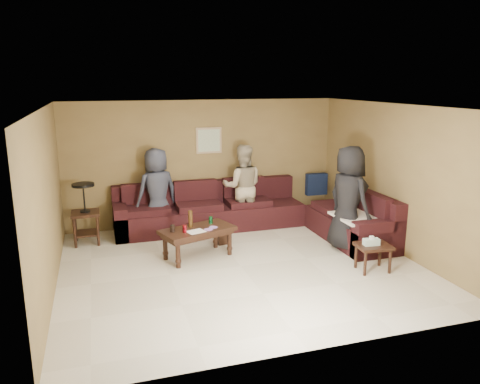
{
  "coord_description": "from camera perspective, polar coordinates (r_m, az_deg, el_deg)",
  "views": [
    {
      "loc": [
        -2.06,
        -6.62,
        2.88
      ],
      "look_at": [
        0.25,
        0.85,
        1.0
      ],
      "focal_mm": 35.0,
      "sensor_mm": 36.0,
      "label": 1
    }
  ],
  "objects": [
    {
      "name": "wall_art",
      "position": [
        9.43,
        -3.82,
        6.29
      ],
      "size": [
        0.52,
        0.04,
        0.52
      ],
      "color": "#A08664",
      "rests_on": "ground"
    },
    {
      "name": "person_right",
      "position": [
        8.17,
        13.09,
        -0.8
      ],
      "size": [
        0.76,
        0.99,
        1.82
      ],
      "primitive_type": "imported",
      "rotation": [
        0.0,
        0.0,
        1.79
      ],
      "color": "black",
      "rests_on": "ground"
    },
    {
      "name": "side_table_right",
      "position": [
        7.5,
        15.9,
        -6.57
      ],
      "size": [
        0.54,
        0.46,
        0.57
      ],
      "rotation": [
        0.0,
        0.0,
        -0.09
      ],
      "color": "black",
      "rests_on": "ground"
    },
    {
      "name": "room",
      "position": [
        7.04,
        0.1,
        3.56
      ],
      "size": [
        5.6,
        5.5,
        2.5
      ],
      "color": "beige",
      "rests_on": "ground"
    },
    {
      "name": "person_middle",
      "position": [
        9.21,
        0.31,
        0.66
      ],
      "size": [
        0.94,
        0.81,
        1.66
      ],
      "primitive_type": "imported",
      "rotation": [
        0.0,
        0.0,
        2.89
      ],
      "color": "tan",
      "rests_on": "ground"
    },
    {
      "name": "waste_bin",
      "position": [
        8.48,
        -2.2,
        -5.38
      ],
      "size": [
        0.26,
        0.26,
        0.27
      ],
      "primitive_type": "cube",
      "rotation": [
        0.0,
        0.0,
        0.16
      ],
      "color": "black",
      "rests_on": "ground"
    },
    {
      "name": "sectional_sofa",
      "position": [
        9.0,
        2.18,
        -2.98
      ],
      "size": [
        4.65,
        2.9,
        0.97
      ],
      "color": "black",
      "rests_on": "ground"
    },
    {
      "name": "end_table_left",
      "position": [
        8.78,
        -18.35,
        -2.38
      ],
      "size": [
        0.49,
        0.49,
        1.11
      ],
      "rotation": [
        0.0,
        0.0,
        0.0
      ],
      "color": "black",
      "rests_on": "ground"
    },
    {
      "name": "coffee_table",
      "position": [
        7.77,
        -5.22,
        -4.99
      ],
      "size": [
        1.33,
        0.95,
        0.78
      ],
      "rotation": [
        0.0,
        0.0,
        0.33
      ],
      "color": "black",
      "rests_on": "ground"
    },
    {
      "name": "person_left",
      "position": [
        8.97,
        -10.07,
        0.07
      ],
      "size": [
        0.93,
        0.76,
        1.65
      ],
      "primitive_type": "imported",
      "rotation": [
        0.0,
        0.0,
        3.47
      ],
      "color": "#2F3341",
      "rests_on": "ground"
    }
  ]
}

